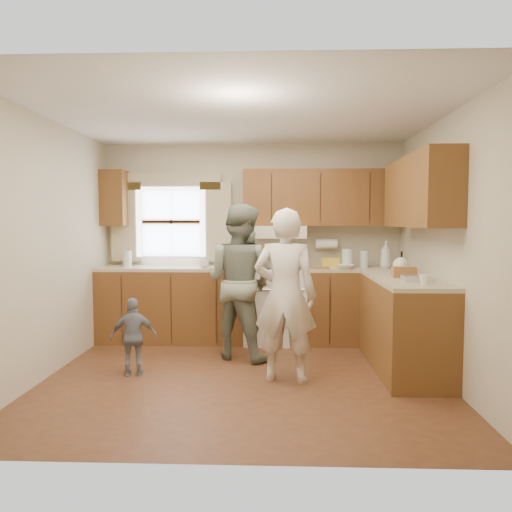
{
  "coord_description": "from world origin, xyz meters",
  "views": [
    {
      "loc": [
        0.3,
        -4.73,
        1.51
      ],
      "look_at": [
        0.1,
        0.4,
        1.15
      ],
      "focal_mm": 35.0,
      "sensor_mm": 36.0,
      "label": 1
    }
  ],
  "objects_px": {
    "woman_left": "(285,295)",
    "child": "(134,337)",
    "stove": "(275,305)",
    "woman_right": "(240,281)"
  },
  "relations": [
    {
      "from": "woman_left",
      "to": "child",
      "type": "xyz_separation_m",
      "value": [
        -1.47,
        0.11,
        -0.43
      ]
    },
    {
      "from": "stove",
      "to": "woman_left",
      "type": "height_order",
      "value": "woman_left"
    },
    {
      "from": "woman_left",
      "to": "child",
      "type": "height_order",
      "value": "woman_left"
    },
    {
      "from": "woman_right",
      "to": "child",
      "type": "height_order",
      "value": "woman_right"
    },
    {
      "from": "stove",
      "to": "woman_right",
      "type": "xyz_separation_m",
      "value": [
        -0.39,
        -0.72,
        0.38
      ]
    },
    {
      "from": "child",
      "to": "woman_right",
      "type": "bearing_deg",
      "value": -156.23
    },
    {
      "from": "stove",
      "to": "child",
      "type": "distance_m",
      "value": 1.98
    },
    {
      "from": "stove",
      "to": "woman_left",
      "type": "xyz_separation_m",
      "value": [
        0.09,
        -1.52,
        0.35
      ]
    },
    {
      "from": "stove",
      "to": "child",
      "type": "bearing_deg",
      "value": -134.23
    },
    {
      "from": "stove",
      "to": "child",
      "type": "xyz_separation_m",
      "value": [
        -1.38,
        -1.42,
        -0.08
      ]
    }
  ]
}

